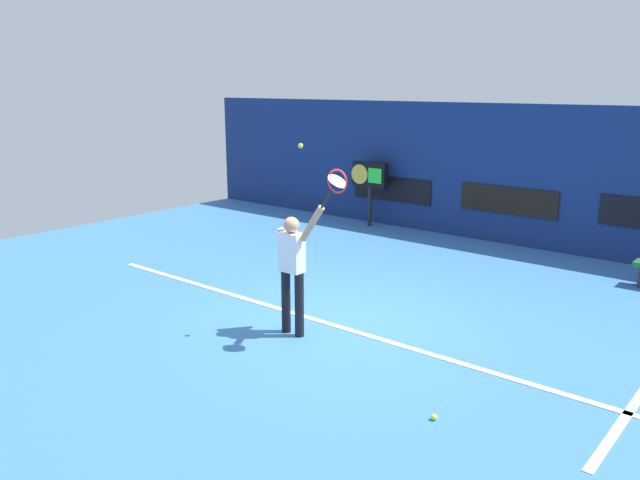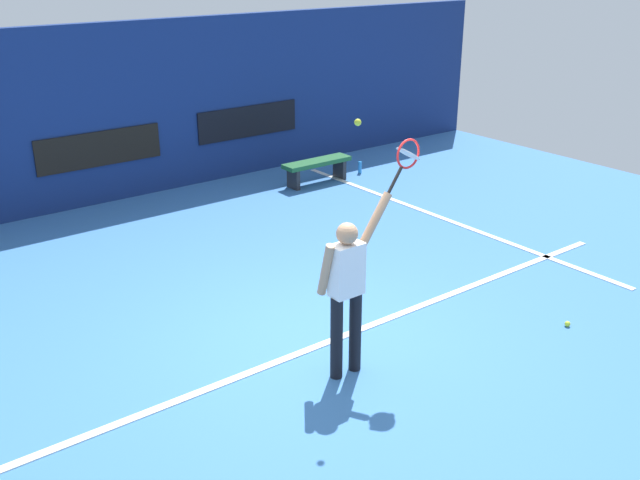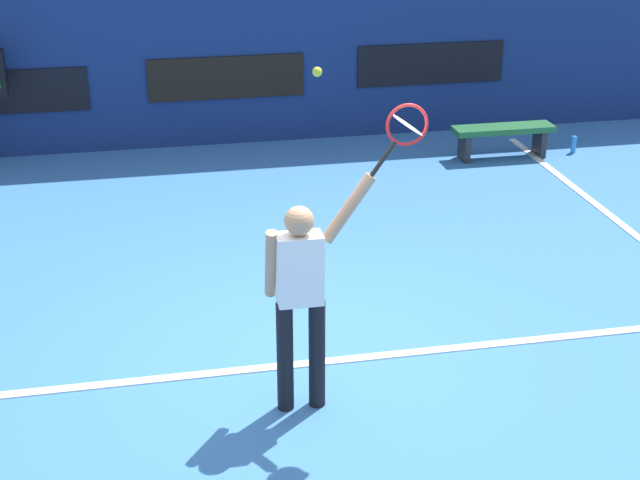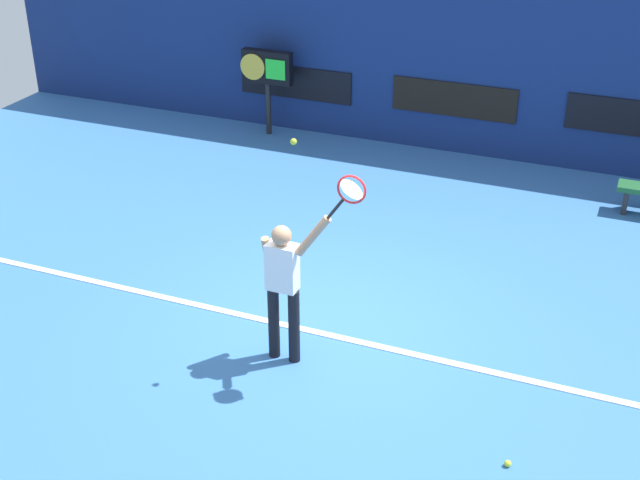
% 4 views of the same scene
% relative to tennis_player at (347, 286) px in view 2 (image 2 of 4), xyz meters
% --- Properties ---
extents(ground_plane, '(18.00, 18.00, 0.00)m').
position_rel_tennis_player_xyz_m(ground_plane, '(0.17, 0.73, -1.01)').
color(ground_plane, '#3870B2').
extents(back_wall, '(18.00, 0.20, 3.04)m').
position_rel_tennis_player_xyz_m(back_wall, '(0.17, 6.95, 0.51)').
color(back_wall, navy).
rests_on(back_wall, ground_plane).
extents(sponsor_banner_center, '(2.20, 0.03, 0.60)m').
position_rel_tennis_player_xyz_m(sponsor_banner_center, '(0.17, 6.83, -0.03)').
color(sponsor_banner_center, black).
extents(sponsor_banner_starboard, '(2.20, 0.03, 0.60)m').
position_rel_tennis_player_xyz_m(sponsor_banner_starboard, '(3.17, 6.83, 0.03)').
color(sponsor_banner_starboard, black).
extents(court_baseline, '(10.00, 0.10, 0.01)m').
position_rel_tennis_player_xyz_m(court_baseline, '(0.17, 0.60, -1.00)').
color(court_baseline, white).
rests_on(court_baseline, ground_plane).
extents(court_sideline, '(0.10, 7.00, 0.01)m').
position_rel_tennis_player_xyz_m(court_sideline, '(4.27, 2.73, -1.00)').
color(court_sideline, white).
rests_on(court_sideline, ground_plane).
extents(tennis_player, '(0.81, 0.31, 1.91)m').
position_rel_tennis_player_xyz_m(tennis_player, '(0.00, 0.00, 0.00)').
color(tennis_player, black).
rests_on(tennis_player, ground_plane).
extents(tennis_racket, '(0.49, 0.27, 0.59)m').
position_rel_tennis_player_xyz_m(tennis_racket, '(0.75, -0.00, 1.22)').
color(tennis_racket, black).
extents(tennis_ball, '(0.07, 0.07, 0.07)m').
position_rel_tennis_player_xyz_m(tennis_ball, '(0.13, 0.03, 1.65)').
color(tennis_ball, '#CCE033').
extents(court_bench, '(1.40, 0.36, 0.45)m').
position_rel_tennis_player_xyz_m(court_bench, '(3.81, 5.48, -0.67)').
color(court_bench, '#1E592D').
rests_on(court_bench, ground_plane).
extents(water_bottle, '(0.07, 0.07, 0.24)m').
position_rel_tennis_player_xyz_m(water_bottle, '(4.88, 5.48, -0.89)').
color(water_bottle, '#338CD8').
rests_on(water_bottle, ground_plane).
extents(spare_ball, '(0.07, 0.07, 0.07)m').
position_rel_tennis_player_xyz_m(spare_ball, '(2.72, -0.83, -0.97)').
color(spare_ball, '#CCE033').
rests_on(spare_ball, ground_plane).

